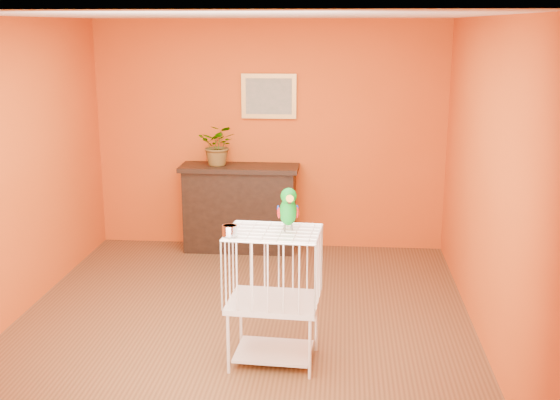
# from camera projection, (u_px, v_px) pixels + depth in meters

# --- Properties ---
(ground) EXTENTS (4.50, 4.50, 0.00)m
(ground) POSITION_uv_depth(u_px,v_px,m) (243.00, 322.00, 6.15)
(ground) COLOR brown
(ground) RESTS_ON ground
(room_shell) EXTENTS (4.50, 4.50, 4.50)m
(room_shell) POSITION_uv_depth(u_px,v_px,m) (241.00, 143.00, 5.76)
(room_shell) COLOR #CD4C13
(room_shell) RESTS_ON ground
(console_cabinet) EXTENTS (1.33, 0.48, 0.99)m
(console_cabinet) POSITION_uv_depth(u_px,v_px,m) (240.00, 208.00, 8.00)
(console_cabinet) COLOR black
(console_cabinet) RESTS_ON ground
(potted_plant) EXTENTS (0.46, 0.50, 0.36)m
(potted_plant) POSITION_uv_depth(u_px,v_px,m) (219.00, 150.00, 7.85)
(potted_plant) COLOR #26722D
(potted_plant) RESTS_ON console_cabinet
(framed_picture) EXTENTS (0.62, 0.04, 0.50)m
(framed_picture) POSITION_uv_depth(u_px,v_px,m) (269.00, 96.00, 7.87)
(framed_picture) COLOR #C49146
(framed_picture) RESTS_ON room_shell
(birdcage) EXTENTS (0.71, 0.56, 1.04)m
(birdcage) POSITION_uv_depth(u_px,v_px,m) (274.00, 295.00, 5.29)
(birdcage) COLOR white
(birdcage) RESTS_ON ground
(feed_cup) EXTENTS (0.11, 0.11, 0.08)m
(feed_cup) POSITION_uv_depth(u_px,v_px,m) (230.00, 231.00, 5.04)
(feed_cup) COLOR silver
(feed_cup) RESTS_ON birdcage
(parrot) EXTENTS (0.17, 0.30, 0.34)m
(parrot) POSITION_uv_depth(u_px,v_px,m) (288.00, 209.00, 5.15)
(parrot) COLOR #59544C
(parrot) RESTS_ON birdcage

